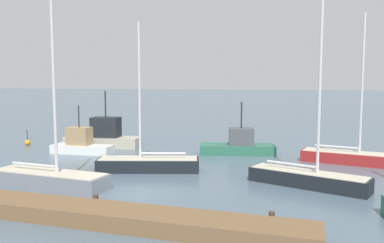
{
  "coord_description": "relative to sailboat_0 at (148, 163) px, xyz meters",
  "views": [
    {
      "loc": [
        9.26,
        -18.9,
        5.82
      ],
      "look_at": [
        0.0,
        10.75,
        2.75
      ],
      "focal_mm": 37.09,
      "sensor_mm": 36.0,
      "label": 1
    }
  ],
  "objects": [
    {
      "name": "ground_plane",
      "position": [
        1.16,
        -4.8,
        -0.53
      ],
      "size": [
        600.0,
        600.0,
        0.0
      ],
      "primitive_type": "plane",
      "color": "slate"
    },
    {
      "name": "dock_pier",
      "position": [
        1.16,
        -9.55,
        -0.19
      ],
      "size": [
        19.4,
        2.15,
        0.81
      ],
      "color": "brown",
      "rests_on": "ground_plane"
    },
    {
      "name": "sailboat_0",
      "position": [
        0.0,
        0.0,
        0.0
      ],
      "size": [
        6.91,
        3.7,
        9.66
      ],
      "rotation": [
        0.0,
        0.0,
        3.43
      ],
      "color": "black",
      "rests_on": "ground_plane"
    },
    {
      "name": "sailboat_1",
      "position": [
        -3.61,
        -5.44,
        0.03
      ],
      "size": [
        7.04,
        2.27,
        10.34
      ],
      "rotation": [
        0.0,
        0.0,
        -0.07
      ],
      "color": "gray",
      "rests_on": "ground_plane"
    },
    {
      "name": "sailboat_2",
      "position": [
        10.13,
        -1.01,
        0.12
      ],
      "size": [
        6.78,
        3.65,
        13.06
      ],
      "rotation": [
        0.0,
        0.0,
        -0.33
      ],
      "color": "black",
      "rests_on": "ground_plane"
    },
    {
      "name": "sailboat_3",
      "position": [
        12.98,
        6.5,
        0.02
      ],
      "size": [
        7.06,
        3.09,
        10.58
      ],
      "rotation": [
        0.0,
        0.0,
        -0.19
      ],
      "color": "maroon",
      "rests_on": "ground_plane"
    },
    {
      "name": "fishing_boat_0",
      "position": [
        -7.88,
        4.34,
        0.22
      ],
      "size": [
        5.16,
        1.89,
        3.94
      ],
      "rotation": [
        0.0,
        0.0,
        3.19
      ],
      "color": "white",
      "rests_on": "ground_plane"
    },
    {
      "name": "fishing_boat_1",
      "position": [
        -7.75,
        7.76,
        0.4
      ],
      "size": [
        6.97,
        3.09,
        5.06
      ],
      "rotation": [
        0.0,
        0.0,
        0.15
      ],
      "color": "#BCB29E",
      "rests_on": "ground_plane"
    },
    {
      "name": "fishing_boat_2",
      "position": [
        4.52,
        7.95,
        0.18
      ],
      "size": [
        6.38,
        3.5,
        4.24
      ],
      "rotation": [
        0.0,
        0.0,
        0.24
      ],
      "color": "#2D6B51",
      "rests_on": "ground_plane"
    },
    {
      "name": "channel_buoy_0",
      "position": [
        -15.01,
        6.48,
        -0.25
      ],
      "size": [
        0.52,
        0.52,
        1.47
      ],
      "color": "orange",
      "rests_on": "ground_plane"
    }
  ]
}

